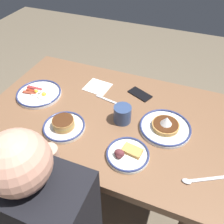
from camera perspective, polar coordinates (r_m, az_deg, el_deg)
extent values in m
plane|color=#6D604C|center=(1.89, -1.29, -16.44)|extent=(6.00, 6.00, 0.00)
cube|color=brown|center=(1.34, -1.75, -0.97)|extent=(1.33, 0.86, 0.05)
cylinder|color=brown|center=(1.78, 19.94, -7.24)|extent=(0.08, 0.08, 0.68)
cylinder|color=brown|center=(2.01, -12.84, 1.59)|extent=(0.08, 0.08, 0.68)
cylinder|color=brown|center=(1.70, -24.22, -11.97)|extent=(0.08, 0.08, 0.68)
cylinder|color=white|center=(1.51, -17.25, 4.24)|extent=(0.27, 0.27, 0.01)
torus|color=navy|center=(1.50, -17.34, 4.60)|extent=(0.27, 0.27, 0.01)
cylinder|color=white|center=(1.47, -16.26, 3.91)|extent=(0.08, 0.08, 0.01)
sphere|color=yellow|center=(1.47, -16.26, 4.14)|extent=(0.03, 0.03, 0.03)
cylinder|color=white|center=(1.51, -18.04, 4.49)|extent=(0.06, 0.06, 0.01)
sphere|color=yellow|center=(1.51, -17.96, 4.79)|extent=(0.02, 0.02, 0.02)
cube|color=#A43231|center=(1.55, -18.38, 5.53)|extent=(0.10, 0.02, 0.01)
cube|color=#9C2F1C|center=(1.53, -18.91, 4.99)|extent=(0.07, 0.02, 0.01)
cube|color=#9B3F2A|center=(1.52, -19.44, 4.44)|extent=(0.09, 0.03, 0.01)
cylinder|color=silver|center=(1.26, -11.56, -3.68)|extent=(0.22, 0.22, 0.01)
torus|color=navy|center=(1.25, -11.64, -3.31)|extent=(0.22, 0.22, 0.01)
cylinder|color=tan|center=(1.25, -11.64, -3.27)|extent=(0.11, 0.11, 0.01)
cylinder|color=gold|center=(1.24, -11.72, -2.89)|extent=(0.11, 0.11, 0.01)
cylinder|color=tan|center=(1.23, -11.80, -2.50)|extent=(0.11, 0.11, 0.01)
cylinder|color=tan|center=(1.23, -11.87, -2.10)|extent=(0.11, 0.11, 0.01)
cylinder|color=#4C2814|center=(1.22, -11.92, -1.85)|extent=(0.11, 0.11, 0.00)
cylinder|color=white|center=(1.12, 3.82, -10.41)|extent=(0.21, 0.21, 0.01)
torus|color=navy|center=(1.11, 3.85, -10.04)|extent=(0.20, 0.20, 0.01)
cube|color=tan|center=(1.12, 4.96, -9.35)|extent=(0.10, 0.07, 0.02)
ellipsoid|color=brown|center=(1.10, 1.82, -9.96)|extent=(0.05, 0.04, 0.04)
ellipsoid|color=brown|center=(1.09, 1.79, -9.99)|extent=(0.05, 0.04, 0.04)
ellipsoid|color=brown|center=(1.09, 1.61, -10.70)|extent=(0.03, 0.02, 0.02)
ellipsoid|color=brown|center=(1.10, 1.88, -10.29)|extent=(0.04, 0.03, 0.03)
ellipsoid|color=brown|center=(1.10, 1.35, -9.97)|extent=(0.03, 0.03, 0.03)
cylinder|color=white|center=(1.26, 12.78, -3.81)|extent=(0.27, 0.27, 0.01)
torus|color=navy|center=(1.25, 12.87, -3.44)|extent=(0.27, 0.27, 0.01)
cylinder|color=gold|center=(1.25, 12.87, -3.40)|extent=(0.14, 0.14, 0.01)
cylinder|color=#CF9149|center=(1.24, 12.96, -3.02)|extent=(0.14, 0.14, 0.01)
cylinder|color=#4C2814|center=(1.24, 13.01, -2.78)|extent=(0.13, 0.13, 0.00)
cone|color=white|center=(1.22, 13.18, -2.00)|extent=(0.06, 0.06, 0.04)
cylinder|color=#334772|center=(1.25, 2.55, -0.53)|extent=(0.09, 0.09, 0.10)
torus|color=#334772|center=(1.28, 3.58, 0.72)|extent=(0.02, 0.07, 0.07)
cylinder|color=brown|center=(1.23, 2.59, 0.51)|extent=(0.08, 0.08, 0.01)
cube|color=black|center=(1.46, 6.81, 4.34)|extent=(0.16, 0.12, 0.01)
cube|color=white|center=(1.51, -3.54, 6.13)|extent=(0.16, 0.15, 0.00)
cube|color=silver|center=(1.40, -0.49, 2.70)|extent=(0.19, 0.05, 0.01)
cube|color=silver|center=(1.36, 2.44, 1.25)|extent=(0.03, 0.01, 0.00)
cube|color=silver|center=(1.36, 2.57, 1.39)|extent=(0.03, 0.01, 0.00)
cube|color=silver|center=(1.36, 2.70, 1.53)|extent=(0.03, 0.01, 0.00)
cube|color=silver|center=(1.37, 2.82, 1.67)|extent=(0.03, 0.01, 0.00)
cube|color=silver|center=(1.13, 21.92, -14.98)|extent=(0.18, 0.11, 0.01)
ellipsoid|color=silver|center=(1.09, 17.72, -15.77)|extent=(0.04, 0.03, 0.01)
cube|color=black|center=(1.03, -16.51, -23.11)|extent=(0.40, 0.22, 0.53)
sphere|color=#E29F84|center=(0.73, -21.96, -11.33)|extent=(0.20, 0.20, 0.20)
cylinder|color=#E2AA8D|center=(1.07, -13.90, -13.09)|extent=(0.07, 0.07, 0.26)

